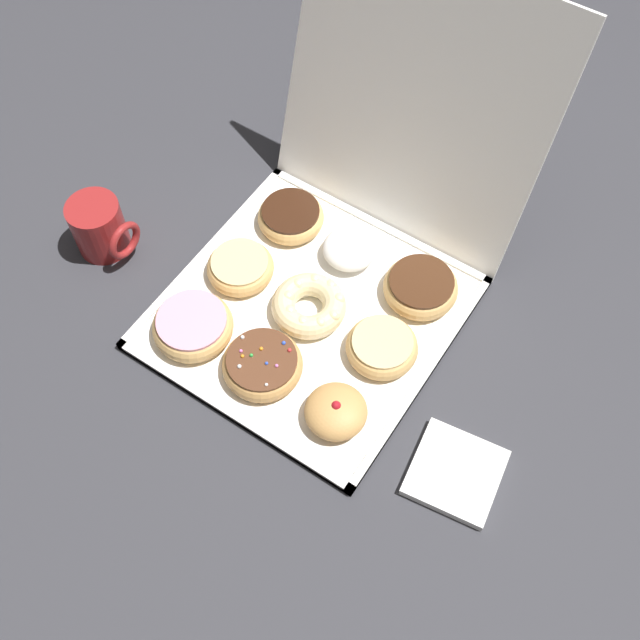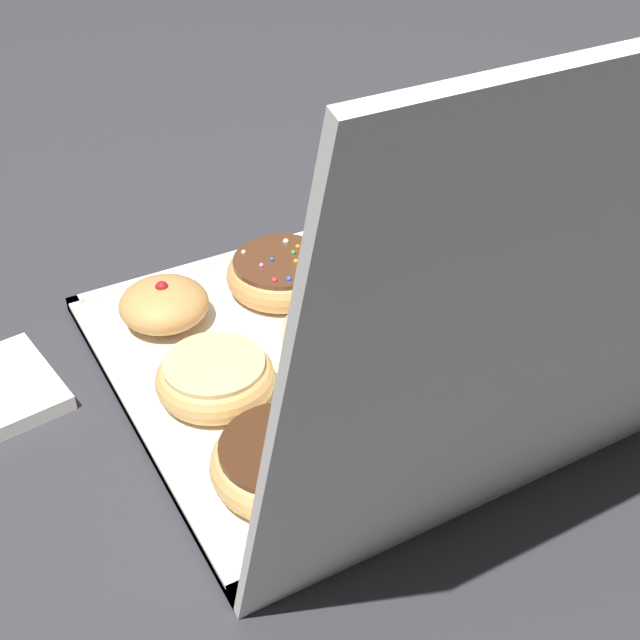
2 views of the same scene
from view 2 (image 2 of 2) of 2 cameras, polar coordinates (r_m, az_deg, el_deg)
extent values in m
plane|color=#333338|center=(0.83, 1.37, -2.55)|extent=(3.00, 3.00, 0.00)
cube|color=white|center=(0.83, 1.37, -2.28)|extent=(0.42, 0.42, 0.01)
cube|color=white|center=(0.98, -4.70, 4.38)|extent=(0.42, 0.01, 0.01)
cube|color=white|center=(0.71, 9.92, -11.12)|extent=(0.42, 0.01, 0.01)
cube|color=white|center=(0.93, 12.32, 1.73)|extent=(0.01, 0.42, 0.01)
cube|color=white|center=(0.77, -11.98, -6.72)|extent=(0.01, 0.42, 0.01)
cube|color=white|center=(0.53, 16.96, -1.22)|extent=(0.42, 0.14, 0.42)
torus|color=tan|center=(0.96, 4.02, 5.28)|extent=(0.12, 0.12, 0.04)
cylinder|color=pink|center=(0.95, 4.07, 6.23)|extent=(0.11, 0.11, 0.01)
torus|color=tan|center=(0.90, -2.37, 3.11)|extent=(0.12, 0.12, 0.04)
cylinder|color=#59331E|center=(0.90, -2.39, 3.99)|extent=(0.10, 0.10, 0.01)
sphere|color=white|center=(0.91, -5.15, 4.55)|extent=(0.00, 0.00, 0.00)
sphere|color=pink|center=(0.88, -3.94, 3.67)|extent=(0.01, 0.01, 0.01)
sphere|color=pink|center=(0.91, -0.94, 4.89)|extent=(0.01, 0.01, 0.01)
sphere|color=green|center=(0.90, -1.80, 4.54)|extent=(0.01, 0.01, 0.01)
sphere|color=blue|center=(0.86, -2.10, 2.76)|extent=(0.01, 0.01, 0.01)
sphere|color=orange|center=(0.91, -1.50, 4.94)|extent=(0.01, 0.01, 0.01)
sphere|color=orange|center=(0.89, -1.62, 3.95)|extent=(0.01, 0.01, 0.01)
sphere|color=white|center=(0.90, 0.31, 4.51)|extent=(0.01, 0.01, 0.01)
sphere|color=white|center=(0.92, -2.31, 5.28)|extent=(0.01, 0.01, 0.01)
sphere|color=blue|center=(0.89, -3.24, 4.06)|extent=(0.01, 0.01, 0.01)
sphere|color=red|center=(0.86, -3.08, 2.68)|extent=(0.01, 0.01, 0.01)
ellipsoid|color=tan|center=(0.87, -10.41, 1.06)|extent=(0.09, 0.09, 0.04)
sphere|color=#B21923|center=(0.85, -10.55, 2.12)|extent=(0.01, 0.01, 0.01)
torus|color=tan|center=(0.88, 8.73, 1.48)|extent=(0.11, 0.11, 0.03)
cylinder|color=#EACC8C|center=(0.87, 8.82, 2.32)|extent=(0.09, 0.09, 0.01)
torus|color=beige|center=(0.81, 1.24, -1.24)|extent=(0.12, 0.12, 0.04)
sphere|color=beige|center=(0.79, -1.22, -1.49)|extent=(0.02, 0.02, 0.02)
sphere|color=beige|center=(0.78, 0.26, -2.29)|extent=(0.02, 0.02, 0.02)
sphere|color=beige|center=(0.78, 2.25, -2.30)|extent=(0.02, 0.02, 0.02)
sphere|color=beige|center=(0.79, 3.73, -1.53)|extent=(0.02, 0.02, 0.02)
sphere|color=beige|center=(0.81, 3.98, -0.39)|extent=(0.02, 0.02, 0.02)
sphere|color=beige|center=(0.83, 2.99, 0.58)|extent=(0.02, 0.02, 0.02)
sphere|color=beige|center=(0.84, 1.24, 0.96)|extent=(0.02, 0.02, 0.02)
sphere|color=beige|center=(0.83, -0.51, 0.61)|extent=(0.02, 0.02, 0.02)
sphere|color=beige|center=(0.81, -1.49, -0.34)|extent=(0.02, 0.02, 0.02)
torus|color=tan|center=(0.77, -6.98, -3.98)|extent=(0.11, 0.11, 0.03)
cylinder|color=#EACC8C|center=(0.76, -7.07, -3.04)|extent=(0.09, 0.09, 0.01)
torus|color=tan|center=(0.80, 13.68, -3.32)|extent=(0.11, 0.11, 0.03)
cylinder|color=#381E11|center=(0.79, 13.84, -2.44)|extent=(0.10, 0.10, 0.01)
ellipsoid|color=white|center=(0.74, 6.63, -5.80)|extent=(0.09, 0.09, 0.04)
torus|color=tan|center=(0.69, -2.53, -9.55)|extent=(0.12, 0.12, 0.04)
cylinder|color=#472816|center=(0.68, -2.57, -8.53)|extent=(0.10, 0.10, 0.01)
cylinder|color=maroon|center=(1.05, 16.61, 7.81)|extent=(0.08, 0.08, 0.10)
cylinder|color=black|center=(1.03, 17.01, 9.87)|extent=(0.07, 0.07, 0.01)
torus|color=maroon|center=(1.01, 14.31, 7.40)|extent=(0.01, 0.07, 0.07)
camera|label=1|loc=(1.19, -51.25, 53.81)|focal=43.57mm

